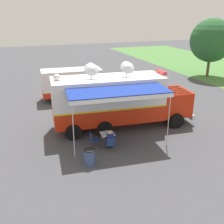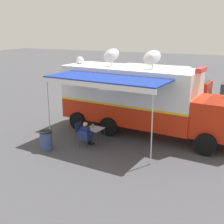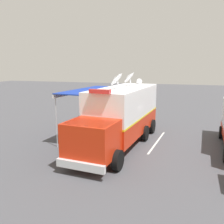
{
  "view_description": "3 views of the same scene",
  "coord_description": "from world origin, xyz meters",
  "px_view_note": "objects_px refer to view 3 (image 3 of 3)",
  "views": [
    {
      "loc": [
        15.62,
        -5.5,
        7.39
      ],
      "look_at": [
        1.5,
        -0.28,
        1.69
      ],
      "focal_mm": 42.45,
      "sensor_mm": 36.0,
      "label": 1
    },
    {
      "loc": [
        14.77,
        5.83,
        5.54
      ],
      "look_at": [
        2.07,
        -0.07,
        1.58
      ],
      "focal_mm": 48.59,
      "sensor_mm": 36.0,
      "label": 2
    },
    {
      "loc": [
        -3.74,
        14.84,
        4.89
      ],
      "look_at": [
        1.12,
        -0.86,
        1.7
      ],
      "focal_mm": 38.76,
      "sensor_mm": 36.0,
      "label": 3
    }
  ],
  "objects_px": {
    "folding_chair_beside_table": "(101,124)",
    "command_truck": "(120,114)",
    "trash_bin": "(82,121)",
    "water_bottle": "(96,123)",
    "folding_chair_at_table": "(86,126)",
    "folding_table": "(95,125)",
    "seated_responder": "(88,124)"
  },
  "relations": [
    {
      "from": "folding_table",
      "to": "water_bottle",
      "type": "distance_m",
      "value": 0.18
    },
    {
      "from": "folding_chair_beside_table",
      "to": "water_bottle",
      "type": "bearing_deg",
      "value": 84.58
    },
    {
      "from": "command_truck",
      "to": "folding_table",
      "type": "distance_m",
      "value": 3.08
    },
    {
      "from": "command_truck",
      "to": "folding_table",
      "type": "height_order",
      "value": "command_truck"
    },
    {
      "from": "folding_chair_at_table",
      "to": "water_bottle",
      "type": "bearing_deg",
      "value": 178.14
    },
    {
      "from": "folding_table",
      "to": "command_truck",
      "type": "bearing_deg",
      "value": 144.37
    },
    {
      "from": "command_truck",
      "to": "folding_table",
      "type": "xyz_separation_m",
      "value": [
        2.28,
        -1.63,
        -1.27
      ]
    },
    {
      "from": "folding_table",
      "to": "folding_chair_beside_table",
      "type": "relative_size",
      "value": 1.0
    },
    {
      "from": "folding_chair_beside_table",
      "to": "seated_responder",
      "type": "distance_m",
      "value": 1.06
    },
    {
      "from": "water_bottle",
      "to": "seated_responder",
      "type": "xyz_separation_m",
      "value": [
        0.64,
        -0.01,
        -0.18
      ]
    },
    {
      "from": "folding_chair_at_table",
      "to": "seated_responder",
      "type": "distance_m",
      "value": 0.23
    },
    {
      "from": "water_bottle",
      "to": "folding_table",
      "type": "bearing_deg",
      "value": 67.26
    },
    {
      "from": "folding_table",
      "to": "folding_chair_at_table",
      "type": "distance_m",
      "value": 0.82
    },
    {
      "from": "folding_chair_at_table",
      "to": "folding_chair_beside_table",
      "type": "relative_size",
      "value": 1.0
    },
    {
      "from": "water_bottle",
      "to": "trash_bin",
      "type": "xyz_separation_m",
      "value": [
        1.78,
        -1.52,
        -0.38
      ]
    },
    {
      "from": "folding_chair_beside_table",
      "to": "folding_chair_at_table",
      "type": "bearing_deg",
      "value": 40.09
    },
    {
      "from": "water_bottle",
      "to": "seated_responder",
      "type": "height_order",
      "value": "seated_responder"
    },
    {
      "from": "folding_chair_at_table",
      "to": "trash_bin",
      "type": "height_order",
      "value": "trash_bin"
    },
    {
      "from": "water_bottle",
      "to": "folding_chair_at_table",
      "type": "relative_size",
      "value": 0.26
    },
    {
      "from": "folding_chair_beside_table",
      "to": "trash_bin",
      "type": "distance_m",
      "value": 2.0
    },
    {
      "from": "seated_responder",
      "to": "folding_chair_at_table",
      "type": "bearing_deg",
      "value": -5.24
    },
    {
      "from": "water_bottle",
      "to": "trash_bin",
      "type": "relative_size",
      "value": 0.25
    },
    {
      "from": "folding_chair_at_table",
      "to": "command_truck",
      "type": "bearing_deg",
      "value": 150.74
    },
    {
      "from": "folding_chair_beside_table",
      "to": "trash_bin",
      "type": "relative_size",
      "value": 0.96
    },
    {
      "from": "folding_chair_beside_table",
      "to": "folding_table",
      "type": "bearing_deg",
      "value": 83.19
    },
    {
      "from": "folding_chair_at_table",
      "to": "seated_responder",
      "type": "xyz_separation_m",
      "value": [
        -0.19,
        0.02,
        0.14
      ]
    },
    {
      "from": "command_truck",
      "to": "water_bottle",
      "type": "relative_size",
      "value": 43.19
    },
    {
      "from": "folding_table",
      "to": "folding_chair_beside_table",
      "type": "xyz_separation_m",
      "value": [
        -0.1,
        -0.85,
        -0.16
      ]
    },
    {
      "from": "folding_chair_at_table",
      "to": "trash_bin",
      "type": "xyz_separation_m",
      "value": [
        0.95,
        -1.5,
        -0.06
      ]
    },
    {
      "from": "folding_chair_beside_table",
      "to": "command_truck",
      "type": "bearing_deg",
      "value": 131.26
    },
    {
      "from": "folding_chair_beside_table",
      "to": "trash_bin",
      "type": "xyz_separation_m",
      "value": [
        1.85,
        -0.74,
        -0.06
      ]
    },
    {
      "from": "command_truck",
      "to": "folding_chair_at_table",
      "type": "relative_size",
      "value": 11.12
    }
  ]
}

